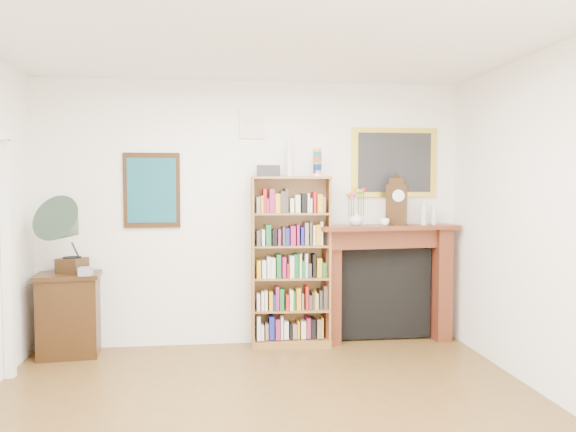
{
  "coord_description": "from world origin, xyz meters",
  "views": [
    {
      "loc": [
        -0.35,
        -3.49,
        1.71
      ],
      "look_at": [
        0.27,
        1.6,
        1.42
      ],
      "focal_mm": 35.0,
      "sensor_mm": 36.0,
      "label": 1
    }
  ],
  "objects_px": {
    "bottle_left": "(424,214)",
    "bottle_right": "(434,215)",
    "fireplace": "(386,272)",
    "bookshelf": "(291,252)",
    "side_cabinet": "(69,315)",
    "cd_stack": "(86,271)",
    "flower_vase": "(356,218)",
    "teacup": "(385,222)",
    "mantel_clock": "(397,202)",
    "gramophone": "(68,230)"
  },
  "relations": [
    {
      "from": "bottle_left",
      "to": "bottle_right",
      "type": "xyz_separation_m",
      "value": [
        0.12,
        0.02,
        -0.02
      ]
    },
    {
      "from": "flower_vase",
      "to": "bottle_right",
      "type": "height_order",
      "value": "bottle_right"
    },
    {
      "from": "mantel_clock",
      "to": "cd_stack",
      "type": "bearing_deg",
      "value": -151.22
    },
    {
      "from": "gramophone",
      "to": "bottle_right",
      "type": "relative_size",
      "value": 3.89
    },
    {
      "from": "side_cabinet",
      "to": "fireplace",
      "type": "relative_size",
      "value": 0.54
    },
    {
      "from": "bookshelf",
      "to": "fireplace",
      "type": "relative_size",
      "value": 1.34
    },
    {
      "from": "teacup",
      "to": "mantel_clock",
      "type": "bearing_deg",
      "value": 29.32
    },
    {
      "from": "side_cabinet",
      "to": "flower_vase",
      "type": "bearing_deg",
      "value": -4.45
    },
    {
      "from": "fireplace",
      "to": "cd_stack",
      "type": "height_order",
      "value": "fireplace"
    },
    {
      "from": "cd_stack",
      "to": "teacup",
      "type": "distance_m",
      "value": 3.07
    },
    {
      "from": "side_cabinet",
      "to": "gramophone",
      "type": "bearing_deg",
      "value": -75.65
    },
    {
      "from": "mantel_clock",
      "to": "bottle_right",
      "type": "xyz_separation_m",
      "value": [
        0.43,
        0.02,
        -0.14
      ]
    },
    {
      "from": "teacup",
      "to": "cd_stack",
      "type": "bearing_deg",
      "value": -176.93
    },
    {
      "from": "fireplace",
      "to": "bookshelf",
      "type": "bearing_deg",
      "value": 177.98
    },
    {
      "from": "fireplace",
      "to": "bottle_left",
      "type": "distance_m",
      "value": 0.75
    },
    {
      "from": "fireplace",
      "to": "bottle_left",
      "type": "height_order",
      "value": "bottle_left"
    },
    {
      "from": "cd_stack",
      "to": "bottle_left",
      "type": "distance_m",
      "value": 3.53
    },
    {
      "from": "fireplace",
      "to": "mantel_clock",
      "type": "xyz_separation_m",
      "value": [
        0.09,
        -0.04,
        0.76
      ]
    },
    {
      "from": "bookshelf",
      "to": "flower_vase",
      "type": "distance_m",
      "value": 0.78
    },
    {
      "from": "bookshelf",
      "to": "mantel_clock",
      "type": "height_order",
      "value": "bookshelf"
    },
    {
      "from": "gramophone",
      "to": "teacup",
      "type": "height_order",
      "value": "gramophone"
    },
    {
      "from": "gramophone",
      "to": "teacup",
      "type": "bearing_deg",
      "value": 21.76
    },
    {
      "from": "side_cabinet",
      "to": "bottle_right",
      "type": "distance_m",
      "value": 3.93
    },
    {
      "from": "mantel_clock",
      "to": "teacup",
      "type": "bearing_deg",
      "value": -126.38
    },
    {
      "from": "cd_stack",
      "to": "flower_vase",
      "type": "xyz_separation_m",
      "value": [
        2.73,
        0.23,
        0.48
      ]
    },
    {
      "from": "gramophone",
      "to": "mantel_clock",
      "type": "distance_m",
      "value": 3.38
    },
    {
      "from": "gramophone",
      "to": "bottle_left",
      "type": "distance_m",
      "value": 3.67
    },
    {
      "from": "bookshelf",
      "to": "gramophone",
      "type": "height_order",
      "value": "bookshelf"
    },
    {
      "from": "mantel_clock",
      "to": "teacup",
      "type": "xyz_separation_m",
      "value": [
        -0.15,
        -0.09,
        -0.2
      ]
    },
    {
      "from": "side_cabinet",
      "to": "cd_stack",
      "type": "xyz_separation_m",
      "value": [
        0.21,
        -0.16,
        0.46
      ]
    },
    {
      "from": "side_cabinet",
      "to": "flower_vase",
      "type": "relative_size",
      "value": 5.42
    },
    {
      "from": "cd_stack",
      "to": "bottle_right",
      "type": "height_order",
      "value": "bottle_right"
    },
    {
      "from": "bookshelf",
      "to": "cd_stack",
      "type": "bearing_deg",
      "value": -169.95
    },
    {
      "from": "fireplace",
      "to": "gramophone",
      "type": "relative_size",
      "value": 1.98
    },
    {
      "from": "bookshelf",
      "to": "fireplace",
      "type": "distance_m",
      "value": 1.08
    },
    {
      "from": "mantel_clock",
      "to": "bookshelf",
      "type": "bearing_deg",
      "value": -154.85
    },
    {
      "from": "flower_vase",
      "to": "teacup",
      "type": "distance_m",
      "value": 0.31
    },
    {
      "from": "bookshelf",
      "to": "side_cabinet",
      "type": "relative_size",
      "value": 2.49
    },
    {
      "from": "flower_vase",
      "to": "bookshelf",
      "type": "bearing_deg",
      "value": 179.54
    },
    {
      "from": "bottle_left",
      "to": "gramophone",
      "type": "bearing_deg",
      "value": -177.58
    },
    {
      "from": "cd_stack",
      "to": "flower_vase",
      "type": "bearing_deg",
      "value": 4.74
    },
    {
      "from": "bookshelf",
      "to": "flower_vase",
      "type": "bearing_deg",
      "value": 3.08
    },
    {
      "from": "side_cabinet",
      "to": "teacup",
      "type": "distance_m",
      "value": 3.36
    },
    {
      "from": "teacup",
      "to": "bottle_left",
      "type": "bearing_deg",
      "value": 10.04
    },
    {
      "from": "flower_vase",
      "to": "bottle_right",
      "type": "bearing_deg",
      "value": 2.6
    },
    {
      "from": "fireplace",
      "to": "cd_stack",
      "type": "distance_m",
      "value": 3.1
    },
    {
      "from": "teacup",
      "to": "bottle_right",
      "type": "xyz_separation_m",
      "value": [
        0.58,
        0.1,
        0.06
      ]
    },
    {
      "from": "gramophone",
      "to": "flower_vase",
      "type": "bearing_deg",
      "value": 23.15
    },
    {
      "from": "bookshelf",
      "to": "teacup",
      "type": "distance_m",
      "value": 1.04
    },
    {
      "from": "side_cabinet",
      "to": "fireplace",
      "type": "height_order",
      "value": "fireplace"
    }
  ]
}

